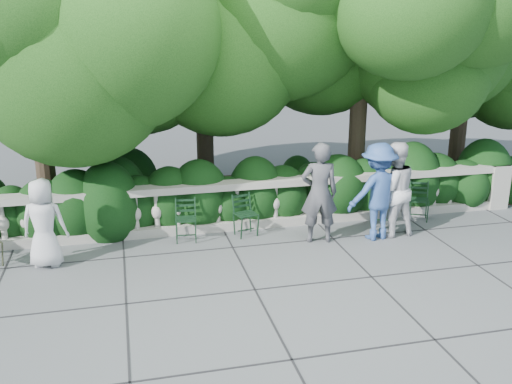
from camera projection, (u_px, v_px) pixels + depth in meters
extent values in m
plane|color=#515459|center=(269.00, 262.00, 10.08)|extent=(90.00, 90.00, 0.00)
cube|color=#9E998E|center=(247.00, 223.00, 11.73)|extent=(12.00, 0.32, 0.18)
cube|color=#9E998E|center=(247.00, 184.00, 11.48)|extent=(12.00, 0.36, 0.14)
cube|color=#9E998E|center=(495.00, 186.00, 12.90)|extent=(0.44, 0.44, 1.00)
cylinder|color=#3F3023|center=(44.00, 154.00, 11.94)|extent=(0.40, 0.40, 2.80)
ellipsoid|color=#163C10|center=(28.00, 43.00, 10.87)|extent=(5.28, 5.28, 3.96)
cylinder|color=#3F3023|center=(205.00, 128.00, 13.20)|extent=(0.40, 0.40, 3.40)
ellipsoid|color=#163C10|center=(205.00, 3.00, 11.92)|extent=(6.24, 6.24, 4.68)
cylinder|color=#3F3023|center=(357.00, 135.00, 13.39)|extent=(0.40, 0.40, 3.00)
ellipsoid|color=#163C10|center=(371.00, 29.00, 12.26)|extent=(5.52, 5.52, 4.14)
cylinder|color=#3F3023|center=(458.00, 134.00, 14.58)|extent=(0.40, 0.40, 2.60)
ellipsoid|color=#163C10|center=(476.00, 51.00, 13.60)|extent=(4.80, 4.80, 3.60)
imported|color=silver|center=(44.00, 223.00, 9.71)|extent=(0.85, 0.65, 1.56)
imported|color=#47474C|center=(319.00, 193.00, 10.76)|extent=(0.77, 0.57, 1.95)
imported|color=silver|center=(394.00, 189.00, 11.11)|extent=(0.96, 0.77, 1.88)
imported|color=#315294|center=(378.00, 192.00, 10.92)|extent=(1.31, 0.86, 1.90)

